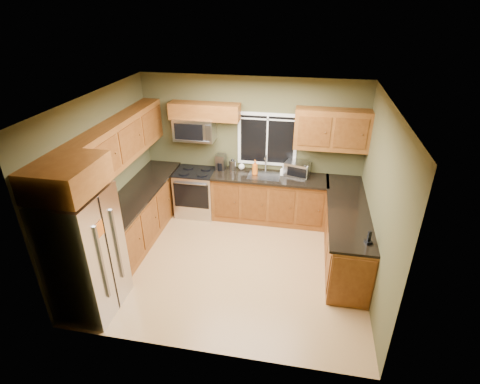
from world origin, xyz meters
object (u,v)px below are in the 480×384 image
(coffee_maker, at_px, (221,162))
(paper_towel_roll, at_px, (304,173))
(cordless_phone, at_px, (369,240))
(toaster_oven, at_px, (297,169))
(soap_bottle_a, at_px, (255,168))
(soap_bottle_c, at_px, (242,165))
(refrigerator, at_px, (85,254))
(microwave, at_px, (195,129))
(soap_bottle_b, at_px, (283,171))
(range, at_px, (196,192))
(kettle, at_px, (233,164))

(coffee_maker, xyz_separation_m, paper_towel_roll, (1.61, -0.17, -0.01))
(coffee_maker, distance_m, cordless_phone, 3.27)
(toaster_oven, relative_size, cordless_phone, 2.56)
(soap_bottle_a, height_order, cordless_phone, soap_bottle_a)
(soap_bottle_a, bearing_deg, soap_bottle_c, 145.58)
(refrigerator, relative_size, soap_bottle_a, 6.20)
(microwave, xyz_separation_m, cordless_phone, (3.02, -2.02, -0.73))
(soap_bottle_b, bearing_deg, soap_bottle_c, 171.15)
(soap_bottle_b, height_order, soap_bottle_c, soap_bottle_b)
(paper_towel_roll, distance_m, soap_bottle_c, 1.24)
(refrigerator, bearing_deg, soap_bottle_c, 62.42)
(microwave, height_order, soap_bottle_c, microwave)
(range, distance_m, soap_bottle_b, 1.79)
(microwave, bearing_deg, soap_bottle_b, -1.10)
(cordless_phone, bearing_deg, kettle, 138.29)
(paper_towel_roll, bearing_deg, toaster_oven, 134.65)
(soap_bottle_a, height_order, soap_bottle_b, soap_bottle_a)
(toaster_oven, bearing_deg, soap_bottle_a, -171.52)
(refrigerator, bearing_deg, range, 76.03)
(kettle, distance_m, soap_bottle_b, 0.99)
(coffee_maker, xyz_separation_m, soap_bottle_a, (0.69, -0.14, 0.01))
(soap_bottle_a, bearing_deg, kettle, 162.59)
(toaster_oven, height_order, paper_towel_roll, paper_towel_roll)
(toaster_oven, bearing_deg, kettle, 178.72)
(kettle, height_order, soap_bottle_b, kettle)
(paper_towel_roll, xyz_separation_m, soap_bottle_b, (-0.40, 0.10, -0.03))
(range, xyz_separation_m, coffee_maker, (0.48, 0.17, 0.61))
(soap_bottle_a, bearing_deg, refrigerator, -123.58)
(coffee_maker, xyz_separation_m, kettle, (0.23, 0.00, -0.03))
(toaster_oven, xyz_separation_m, paper_towel_roll, (0.14, -0.14, -0.00))
(range, height_order, cordless_phone, cordless_phone)
(toaster_oven, bearing_deg, range, -175.70)
(toaster_oven, relative_size, kettle, 2.08)
(refrigerator, xyz_separation_m, microwave, (0.69, 2.91, 0.83))
(toaster_oven, height_order, cordless_phone, toaster_oven)
(range, height_order, microwave, microwave)
(microwave, relative_size, soap_bottle_b, 4.05)
(paper_towel_roll, bearing_deg, coffee_maker, 174.13)
(kettle, height_order, paper_towel_roll, paper_towel_roll)
(kettle, relative_size, cordless_phone, 1.23)
(microwave, bearing_deg, coffee_maker, 3.98)
(soap_bottle_a, bearing_deg, soap_bottle_b, 7.96)
(soap_bottle_b, bearing_deg, refrigerator, -129.66)
(soap_bottle_b, distance_m, cordless_phone, 2.40)
(microwave, relative_size, paper_towel_roll, 2.68)
(microwave, bearing_deg, paper_towel_roll, -3.62)
(soap_bottle_a, bearing_deg, toaster_oven, 8.48)
(kettle, distance_m, soap_bottle_a, 0.48)
(toaster_oven, xyz_separation_m, cordless_phone, (1.07, -2.03, -0.08))
(range, bearing_deg, microwave, 90.02)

